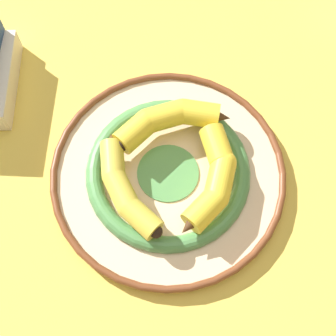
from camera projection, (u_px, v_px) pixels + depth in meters
ground_plane at (177, 193)px, 0.71m from camera, size 2.80×2.80×0.00m
decorative_bowl at (168, 173)px, 0.70m from camera, size 0.35×0.35×0.03m
banana_a at (124, 187)px, 0.66m from camera, size 0.08×0.17×0.03m
banana_b at (214, 181)px, 0.66m from camera, size 0.16×0.11×0.04m
banana_c at (169, 120)px, 0.70m from camera, size 0.17×0.11×0.04m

